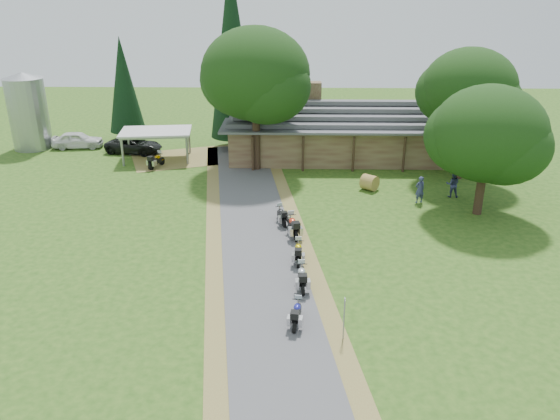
{
  "coord_description": "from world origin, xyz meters",
  "views": [
    {
      "loc": [
        1.08,
        -22.34,
        13.47
      ],
      "look_at": [
        0.44,
        7.09,
        1.6
      ],
      "focal_mm": 35.0,
      "sensor_mm": 36.0,
      "label": 1
    }
  ],
  "objects_px": {
    "carport": "(157,145)",
    "motorcycle_row_e": "(282,215)",
    "car_dark_suv": "(134,141)",
    "hay_bale": "(369,182)",
    "car_white_sedan": "(77,138)",
    "motorcycle_row_d": "(293,225)",
    "motorcycle_row_a": "(297,312)",
    "motorcycle_row_b": "(302,276)",
    "lodge": "(349,128)",
    "motorcycle_carport_a": "(156,160)",
    "silo": "(28,111)",
    "motorcycle_row_c": "(298,251)"
  },
  "relations": [
    {
      "from": "motorcycle_row_a",
      "to": "car_dark_suv",
      "type": "bearing_deg",
      "value": 36.34
    },
    {
      "from": "carport",
      "to": "motorcycle_row_e",
      "type": "height_order",
      "value": "carport"
    },
    {
      "from": "carport",
      "to": "motorcycle_carport_a",
      "type": "distance_m",
      "value": 2.44
    },
    {
      "from": "car_white_sedan",
      "to": "motorcycle_row_e",
      "type": "xyz_separation_m",
      "value": [
        19.04,
        -17.11,
        -0.37
      ]
    },
    {
      "from": "motorcycle_row_a",
      "to": "motorcycle_row_d",
      "type": "distance_m",
      "value": 9.14
    },
    {
      "from": "lodge",
      "to": "silo",
      "type": "relative_size",
      "value": 3.12
    },
    {
      "from": "motorcycle_row_c",
      "to": "motorcycle_row_d",
      "type": "xyz_separation_m",
      "value": [
        -0.28,
        3.26,
        0.08
      ]
    },
    {
      "from": "motorcycle_row_a",
      "to": "hay_bale",
      "type": "relative_size",
      "value": 1.48
    },
    {
      "from": "car_dark_suv",
      "to": "motorcycle_row_e",
      "type": "relative_size",
      "value": 3.19
    },
    {
      "from": "car_white_sedan",
      "to": "motorcycle_row_d",
      "type": "xyz_separation_m",
      "value": [
        19.75,
        -18.99,
        -0.27
      ]
    },
    {
      "from": "car_white_sedan",
      "to": "motorcycle_row_d",
      "type": "bearing_deg",
      "value": -140.88
    },
    {
      "from": "motorcycle_row_a",
      "to": "carport",
      "type": "bearing_deg",
      "value": 33.54
    },
    {
      "from": "motorcycle_row_e",
      "to": "lodge",
      "type": "bearing_deg",
      "value": -35.0
    },
    {
      "from": "motorcycle_row_a",
      "to": "motorcycle_row_d",
      "type": "bearing_deg",
      "value": 9.07
    },
    {
      "from": "car_dark_suv",
      "to": "hay_bale",
      "type": "height_order",
      "value": "car_dark_suv"
    },
    {
      "from": "car_dark_suv",
      "to": "motorcycle_row_a",
      "type": "height_order",
      "value": "car_dark_suv"
    },
    {
      "from": "motorcycle_row_c",
      "to": "motorcycle_row_d",
      "type": "relative_size",
      "value": 0.89
    },
    {
      "from": "silo",
      "to": "carport",
      "type": "bearing_deg",
      "value": -15.19
    },
    {
      "from": "lodge",
      "to": "motorcycle_row_e",
      "type": "distance_m",
      "value": 16.22
    },
    {
      "from": "car_white_sedan",
      "to": "motorcycle_row_b",
      "type": "xyz_separation_m",
      "value": [
        20.18,
        -25.02,
        -0.33
      ]
    },
    {
      "from": "motorcycle_row_d",
      "to": "motorcycle_carport_a",
      "type": "distance_m",
      "value": 17.27
    },
    {
      "from": "lodge",
      "to": "car_white_sedan",
      "type": "bearing_deg",
      "value": 175.41
    },
    {
      "from": "silo",
      "to": "hay_bale",
      "type": "height_order",
      "value": "silo"
    },
    {
      "from": "lodge",
      "to": "car_dark_suv",
      "type": "bearing_deg",
      "value": 178.6
    },
    {
      "from": "motorcycle_row_c",
      "to": "motorcycle_carport_a",
      "type": "height_order",
      "value": "motorcycle_carport_a"
    },
    {
      "from": "car_white_sedan",
      "to": "lodge",
      "type": "bearing_deg",
      "value": -101.59
    },
    {
      "from": "car_white_sedan",
      "to": "motorcycle_row_d",
      "type": "distance_m",
      "value": 27.4
    },
    {
      "from": "carport",
      "to": "motorcycle_row_e",
      "type": "xyz_separation_m",
      "value": [
        10.87,
        -13.63,
        -0.68
      ]
    },
    {
      "from": "motorcycle_carport_a",
      "to": "carport",
      "type": "bearing_deg",
      "value": 32.41
    },
    {
      "from": "lodge",
      "to": "hay_bale",
      "type": "xyz_separation_m",
      "value": [
        0.75,
        -8.85,
        -1.89
      ]
    },
    {
      "from": "motorcycle_row_b",
      "to": "motorcycle_row_a",
      "type": "bearing_deg",
      "value": 171.97
    },
    {
      "from": "silo",
      "to": "motorcycle_row_d",
      "type": "height_order",
      "value": "silo"
    },
    {
      "from": "motorcycle_row_a",
      "to": "motorcycle_row_e",
      "type": "distance_m",
      "value": 11.05
    },
    {
      "from": "motorcycle_row_d",
      "to": "motorcycle_row_a",
      "type": "bearing_deg",
      "value": 168.32
    },
    {
      "from": "lodge",
      "to": "motorcycle_row_e",
      "type": "xyz_separation_m",
      "value": [
        -5.5,
        -15.14,
        -1.87
      ]
    },
    {
      "from": "carport",
      "to": "motorcycle_row_a",
      "type": "height_order",
      "value": "carport"
    },
    {
      "from": "motorcycle_row_b",
      "to": "motorcycle_row_c",
      "type": "relative_size",
      "value": 1.03
    },
    {
      "from": "motorcycle_row_d",
      "to": "motorcycle_row_e",
      "type": "xyz_separation_m",
      "value": [
        -0.71,
        1.88,
        -0.1
      ]
    },
    {
      "from": "motorcycle_row_a",
      "to": "motorcycle_row_b",
      "type": "bearing_deg",
      "value": 3.02
    },
    {
      "from": "motorcycle_row_e",
      "to": "silo",
      "type": "bearing_deg",
      "value": 38.69
    },
    {
      "from": "lodge",
      "to": "motorcycle_row_a",
      "type": "distance_m",
      "value": 26.63
    },
    {
      "from": "silo",
      "to": "motorcycle_row_e",
      "type": "bearing_deg",
      "value": -36.29
    },
    {
      "from": "carport",
      "to": "motorcycle_row_a",
      "type": "relative_size",
      "value": 3.5
    },
    {
      "from": "hay_bale",
      "to": "carport",
      "type": "bearing_deg",
      "value": 156.78
    },
    {
      "from": "silo",
      "to": "motorcycle_row_b",
      "type": "distance_m",
      "value": 34.82
    },
    {
      "from": "car_white_sedan",
      "to": "carport",
      "type": "bearing_deg",
      "value": -120.05
    },
    {
      "from": "carport",
      "to": "silo",
      "type": "bearing_deg",
      "value": 157.68
    },
    {
      "from": "motorcycle_row_c",
      "to": "motorcycle_carport_a",
      "type": "xyz_separation_m",
      "value": [
        -11.44,
        16.45,
        0.04
      ]
    },
    {
      "from": "car_dark_suv",
      "to": "motorcycle_row_b",
      "type": "relative_size",
      "value": 2.96
    },
    {
      "from": "hay_bale",
      "to": "motorcycle_carport_a",
      "type": "bearing_deg",
      "value": 163.26
    }
  ]
}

